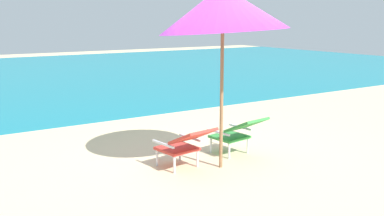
# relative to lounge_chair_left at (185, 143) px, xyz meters

# --- Properties ---
(ground_plane) EXTENTS (40.00, 40.00, 0.00)m
(ground_plane) POSITION_rel_lounge_chair_left_xyz_m (0.56, 3.98, -0.40)
(ground_plane) COLOR beige
(ocean_band) EXTENTS (40.00, 18.00, 0.01)m
(ocean_band) POSITION_rel_lounge_chair_left_xyz_m (0.56, 12.54, -0.40)
(ocean_band) COLOR teal
(ocean_band) RESTS_ON ground_plane
(lounge_chair_left) EXTENTS (0.65, 0.94, 0.68)m
(lounge_chair_left) POSITION_rel_lounge_chair_left_xyz_m (0.00, 0.00, 0.00)
(lounge_chair_left) COLOR red
(lounge_chair_left) RESTS_ON ground_plane
(lounge_chair_right) EXTENTS (0.65, 0.94, 0.68)m
(lounge_chair_right) POSITION_rel_lounge_chair_left_xyz_m (1.07, 0.11, 0.00)
(lounge_chair_right) COLOR #338E3D
(lounge_chair_right) RESTS_ON ground_plane
(beach_umbrella_center) EXTENTS (2.63, 2.63, 2.69)m
(beach_umbrella_center) POSITION_rel_lounge_chair_left_xyz_m (0.51, -0.21, 1.91)
(beach_umbrella_center) COLOR olive
(beach_umbrella_center) RESTS_ON ground_plane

